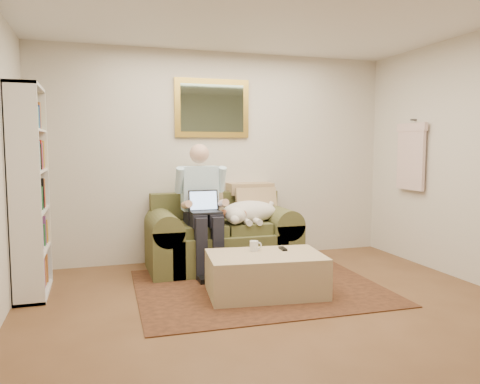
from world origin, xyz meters
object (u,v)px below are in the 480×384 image
sleeping_dog (249,212)px  bookshelf (30,192)px  seated_man (203,209)px  ottoman (265,274)px  laptop (205,206)px  sofa (222,242)px  coffee_mug (254,246)px

sleeping_dog → bookshelf: bookshelf is taller
seated_man → bookshelf: bearing=-171.3°
ottoman → laptop: bearing=113.5°
ottoman → bookshelf: bookshelf is taller
seated_man → sleeping_dog: size_ratio=2.04×
sofa → coffee_mug: (0.07, -0.96, 0.15)m
seated_man → ottoman: bearing=-68.0°
laptop → sofa: bearing=41.0°
sofa → seated_man: bearing=-148.5°
coffee_mug → laptop: bearing=114.1°
laptop → ottoman: (0.39, -0.90, -0.56)m
laptop → sleeping_dog: size_ratio=0.47×
sofa → sleeping_dog: size_ratio=2.43×
seated_man → ottoman: seated_man is taller
sleeping_dog → bookshelf: size_ratio=0.36×
seated_man → sleeping_dog: (0.57, 0.07, -0.07)m
sofa → laptop: size_ratio=5.15×
coffee_mug → ottoman: bearing=-69.1°
sofa → bookshelf: 2.18m
laptop → ottoman: size_ratio=0.31×
sofa → seated_man: size_ratio=1.19×
seated_man → bookshelf: size_ratio=0.73×
seated_man → sleeping_dog: bearing=7.1°
ottoman → coffee_mug: (-0.06, 0.16, 0.25)m
bookshelf → laptop: bearing=6.6°
seated_man → coffee_mug: (0.33, -0.80, -0.28)m
sofa → bookshelf: size_ratio=0.87×
sleeping_dog → laptop: bearing=-166.4°
laptop → seated_man: bearing=90.0°
coffee_mug → sleeping_dog: bearing=74.5°
laptop → sleeping_dog: 0.60m
laptop → bookshelf: (-1.76, -0.20, 0.24)m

